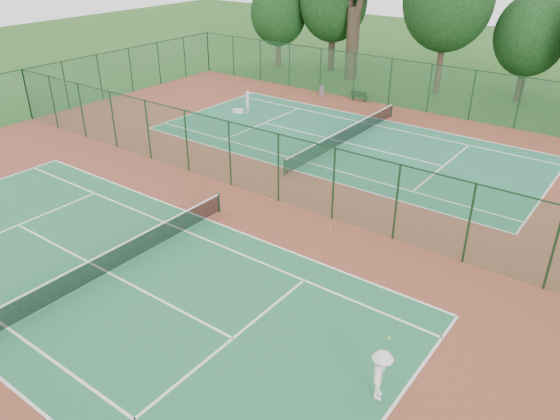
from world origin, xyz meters
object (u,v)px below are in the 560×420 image
object	(u,v)px
player_near	(381,375)
kit_bag	(238,111)
trash_bin	(322,91)
bench	(359,96)
player_far	(247,102)

from	to	relation	value
player_near	kit_bag	world-z (taller)	player_near
player_near	kit_bag	bearing A→B (deg)	27.88
trash_bin	bench	size ratio (longest dim) A/B	0.60
player_far	bench	xyz separation A→B (m)	(4.95, 7.48, -0.39)
trash_bin	bench	bearing A→B (deg)	8.76
kit_bag	player_far	bearing A→B (deg)	20.58
trash_bin	kit_bag	size ratio (longest dim) A/B	1.01
bench	kit_bag	size ratio (longest dim) A/B	1.68
bench	player_far	bearing A→B (deg)	-132.04
player_near	kit_bag	size ratio (longest dim) A/B	2.08
trash_bin	player_far	bearing A→B (deg)	-104.74
player_near	trash_bin	world-z (taller)	player_near
bench	kit_bag	distance (m)	9.59
bench	trash_bin	bearing A→B (deg)	-179.80
player_near	bench	size ratio (longest dim) A/B	1.24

